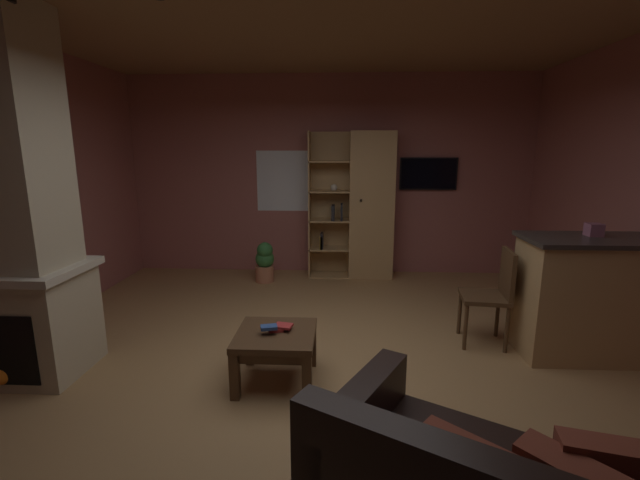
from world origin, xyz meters
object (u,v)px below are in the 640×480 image
(tissue_box, at_px, (594,230))
(potted_floor_plant, at_px, (265,262))
(table_book_2, at_px, (269,327))
(coffee_table, at_px, (276,342))
(wall_mounted_tv, at_px, (428,174))
(kitchen_bar_counter, at_px, (601,298))
(table_book_0, at_px, (276,329))
(table_book_1, at_px, (283,326))
(dining_chair, at_px, (494,291))
(stone_fireplace, at_px, (12,218))
(bookshelf_cabinet, at_px, (365,207))

(tissue_box, distance_m, potted_floor_plant, 3.90)
(table_book_2, distance_m, potted_floor_plant, 2.71)
(coffee_table, relative_size, wall_mounted_tv, 0.75)
(kitchen_bar_counter, distance_m, table_book_2, 2.91)
(table_book_0, distance_m, potted_floor_plant, 2.65)
(table_book_1, distance_m, potted_floor_plant, 2.65)
(table_book_0, distance_m, dining_chair, 2.08)
(wall_mounted_tv, bearing_deg, kitchen_bar_counter, -68.07)
(table_book_1, height_order, potted_floor_plant, potted_floor_plant)
(table_book_2, xyz_separation_m, wall_mounted_tv, (1.80, 3.22, 1.01))
(stone_fireplace, height_order, table_book_2, stone_fireplace)
(table_book_2, bearing_deg, table_book_1, 39.75)
(kitchen_bar_counter, xyz_separation_m, tissue_box, (-0.09, 0.08, 0.59))
(stone_fireplace, height_order, kitchen_bar_counter, stone_fireplace)
(table_book_0, bearing_deg, potted_floor_plant, 102.19)
(potted_floor_plant, relative_size, wall_mounted_tv, 0.70)
(bookshelf_cabinet, height_order, tissue_box, bookshelf_cabinet)
(table_book_2, xyz_separation_m, potted_floor_plant, (-0.51, 2.66, -0.19))
(coffee_table, xyz_separation_m, table_book_2, (-0.04, -0.04, 0.14))
(stone_fireplace, bearing_deg, kitchen_bar_counter, 6.39)
(kitchen_bar_counter, height_order, wall_mounted_tv, wall_mounted_tv)
(tissue_box, bearing_deg, table_book_0, -166.70)
(wall_mounted_tv, bearing_deg, table_book_1, -118.44)
(table_book_1, relative_size, potted_floor_plant, 0.24)
(dining_chair, distance_m, wall_mounted_tv, 2.59)
(kitchen_bar_counter, relative_size, tissue_box, 11.54)
(tissue_box, bearing_deg, table_book_1, -166.83)
(table_book_2, bearing_deg, tissue_box, 14.36)
(kitchen_bar_counter, bearing_deg, dining_chair, 167.32)
(stone_fireplace, bearing_deg, bookshelf_cabinet, 45.23)
(stone_fireplace, distance_m, tissue_box, 4.80)
(bookshelf_cabinet, bearing_deg, dining_chair, -63.47)
(table_book_1, height_order, dining_chair, dining_chair)
(bookshelf_cabinet, height_order, dining_chair, bookshelf_cabinet)
(tissue_box, xyz_separation_m, coffee_table, (-2.71, -0.67, -0.81))
(table_book_2, distance_m, wall_mounted_tv, 3.82)
(table_book_1, bearing_deg, potted_floor_plant, 103.46)
(tissue_box, height_order, coffee_table, tissue_box)
(coffee_table, xyz_separation_m, table_book_1, (0.06, 0.04, 0.12))
(table_book_2, distance_m, dining_chair, 2.15)
(tissue_box, height_order, potted_floor_plant, tissue_box)
(stone_fireplace, relative_size, potted_floor_plant, 5.06)
(kitchen_bar_counter, xyz_separation_m, potted_floor_plant, (-3.36, 2.03, -0.26))
(bookshelf_cabinet, relative_size, table_book_1, 15.23)
(bookshelf_cabinet, xyz_separation_m, table_book_1, (-0.79, -2.93, -0.57))
(coffee_table, distance_m, table_book_1, 0.14)
(kitchen_bar_counter, height_order, tissue_box, tissue_box)
(tissue_box, bearing_deg, coffee_table, -166.19)
(kitchen_bar_counter, distance_m, wall_mounted_tv, 2.95)
(coffee_table, height_order, wall_mounted_tv, wall_mounted_tv)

